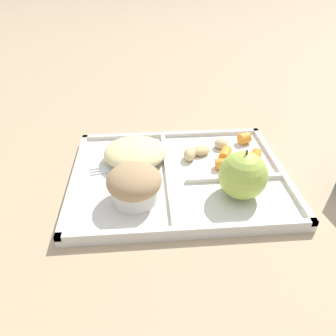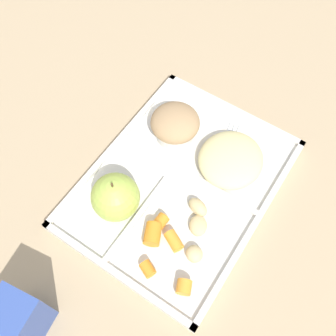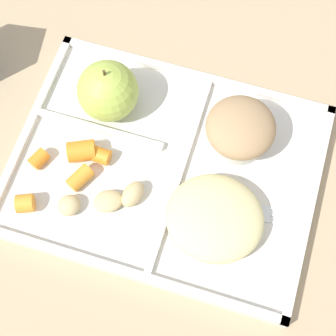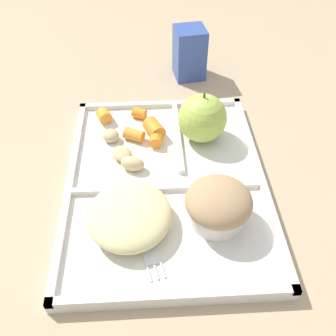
# 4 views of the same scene
# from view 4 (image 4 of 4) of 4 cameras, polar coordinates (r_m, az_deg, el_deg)

# --- Properties ---
(ground) EXTENTS (6.00, 6.00, 0.00)m
(ground) POSITION_cam_4_polar(r_m,az_deg,el_deg) (0.59, -0.34, -2.65)
(ground) COLOR tan
(lunch_tray) EXTENTS (0.39, 0.30, 0.02)m
(lunch_tray) POSITION_cam_4_polar(r_m,az_deg,el_deg) (0.59, -0.32, -2.12)
(lunch_tray) COLOR silver
(lunch_tray) RESTS_ON ground
(green_apple) EXTENTS (0.08, 0.08, 0.09)m
(green_apple) POSITION_cam_4_polar(r_m,az_deg,el_deg) (0.63, 5.16, 7.40)
(green_apple) COLOR #A8C14C
(green_apple) RESTS_ON lunch_tray
(bran_muffin) EXTENTS (0.09, 0.09, 0.06)m
(bran_muffin) POSITION_cam_4_polar(r_m,az_deg,el_deg) (0.51, 7.48, -5.47)
(bran_muffin) COLOR silver
(bran_muffin) RESTS_ON lunch_tray
(carrot_slice_small) EXTENTS (0.03, 0.03, 0.02)m
(carrot_slice_small) POSITION_cam_4_polar(r_m,az_deg,el_deg) (0.69, -9.47, 7.67)
(carrot_slice_small) COLOR orange
(carrot_slice_small) RESTS_ON lunch_tray
(carrot_slice_center) EXTENTS (0.03, 0.02, 0.02)m
(carrot_slice_center) POSITION_cam_4_polar(r_m,az_deg,el_deg) (0.64, -1.81, 4.40)
(carrot_slice_center) COLOR orange
(carrot_slice_center) RESTS_ON lunch_tray
(carrot_slice_back) EXTENTS (0.04, 0.04, 0.03)m
(carrot_slice_back) POSITION_cam_4_polar(r_m,az_deg,el_deg) (0.65, -2.09, 5.90)
(carrot_slice_back) COLOR orange
(carrot_slice_back) RESTS_ON lunch_tray
(carrot_slice_tilted) EXTENTS (0.03, 0.04, 0.02)m
(carrot_slice_tilted) POSITION_cam_4_polar(r_m,az_deg,el_deg) (0.65, -5.09, 4.95)
(carrot_slice_tilted) COLOR orange
(carrot_slice_tilted) RESTS_ON lunch_tray
(carrot_slice_large) EXTENTS (0.03, 0.03, 0.02)m
(carrot_slice_large) POSITION_cam_4_polar(r_m,az_deg,el_deg) (0.69, -4.28, 8.13)
(carrot_slice_large) COLOR orange
(carrot_slice_large) RESTS_ON lunch_tray
(potato_chunk_small) EXTENTS (0.03, 0.04, 0.02)m
(potato_chunk_small) POSITION_cam_4_polar(r_m,az_deg,el_deg) (0.59, -5.31, 0.66)
(potato_chunk_small) COLOR tan
(potato_chunk_small) RESTS_ON lunch_tray
(potato_chunk_golden) EXTENTS (0.04, 0.04, 0.02)m
(potato_chunk_golden) POSITION_cam_4_polar(r_m,az_deg,el_deg) (0.65, -8.52, 4.81)
(potato_chunk_golden) COLOR tan
(potato_chunk_golden) RESTS_ON lunch_tray
(potato_chunk_large) EXTENTS (0.05, 0.04, 0.02)m
(potato_chunk_large) POSITION_cam_4_polar(r_m,az_deg,el_deg) (0.62, -6.85, 2.12)
(potato_chunk_large) COLOR tan
(potato_chunk_large) RESTS_ON lunch_tray
(egg_noodle_pile) EXTENTS (0.12, 0.11, 0.04)m
(egg_noodle_pile) POSITION_cam_4_polar(r_m,az_deg,el_deg) (0.52, -5.75, -6.98)
(egg_noodle_pile) COLOR beige
(egg_noodle_pile) RESTS_ON lunch_tray
(meatball_back) EXTENTS (0.03, 0.03, 0.03)m
(meatball_back) POSITION_cam_4_polar(r_m,az_deg,el_deg) (0.52, -6.94, -7.72)
(meatball_back) COLOR brown
(meatball_back) RESTS_ON lunch_tray
(meatball_center) EXTENTS (0.03, 0.03, 0.03)m
(meatball_center) POSITION_cam_4_polar(r_m,az_deg,el_deg) (0.52, -4.22, -6.06)
(meatball_center) COLOR brown
(meatball_center) RESTS_ON lunch_tray
(plastic_fork) EXTENTS (0.16, 0.05, 0.00)m
(plastic_fork) POSITION_cam_4_polar(r_m,az_deg,el_deg) (0.52, -3.38, -9.97)
(plastic_fork) COLOR silver
(plastic_fork) RESTS_ON lunch_tray
(milk_carton) EXTENTS (0.07, 0.07, 0.10)m
(milk_carton) POSITION_cam_4_polar(r_m,az_deg,el_deg) (0.82, 3.22, 16.72)
(milk_carton) COLOR #334C99
(milk_carton) RESTS_ON ground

